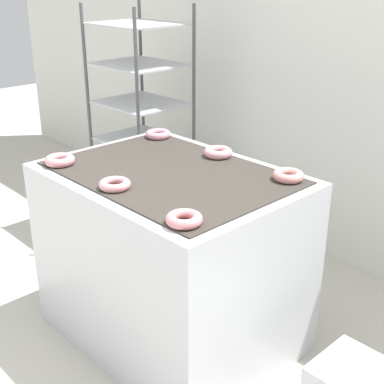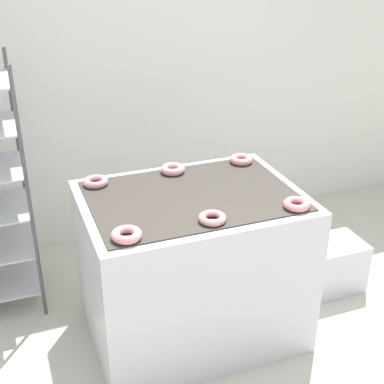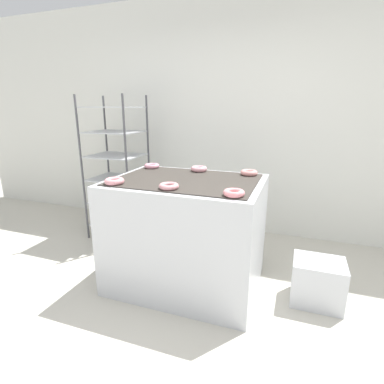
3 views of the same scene
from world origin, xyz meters
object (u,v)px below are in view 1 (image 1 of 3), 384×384
donut_near_left (60,160)px  donut_far_right (288,176)px  donut_near_right (184,219)px  donut_far_center (218,152)px  baking_rack_cart (141,122)px  donut_far_left (158,134)px  fryer_machine (171,257)px  donut_near_center (115,184)px

donut_near_left → donut_far_right: size_ratio=1.03×
donut_near_right → donut_far_center: donut_far_center is taller
baking_rack_cart → donut_far_right: 1.69m
donut_far_right → donut_far_left: bearing=-179.9°
fryer_machine → donut_near_left: (-0.47, -0.34, 0.51)m
donut_near_center → donut_far_left: donut_far_left is taller
donut_near_center → donut_near_right: donut_near_right is taller
donut_far_center → donut_far_left: bearing=-179.0°
fryer_machine → baking_rack_cart: (-1.17, 0.74, 0.37)m
donut_near_right → donut_near_center: bearing=177.7°
baking_rack_cart → donut_far_left: baking_rack_cart is taller
fryer_machine → baking_rack_cart: baking_rack_cart is taller
donut_far_left → donut_far_right: (0.95, 0.00, 0.00)m
fryer_machine → donut_near_right: size_ratio=8.58×
donut_far_left → donut_near_left: bearing=-88.5°
baking_rack_cart → donut_far_right: (1.63, -0.40, 0.14)m
donut_near_left → donut_near_right: bearing=-0.4°
fryer_machine → donut_far_left: bearing=145.6°
fryer_machine → donut_near_left: bearing=-144.4°
donut_near_right → donut_far_left: donut_near_right is taller
baking_rack_cart → donut_near_left: (0.70, -1.07, 0.14)m
donut_near_center → donut_near_right: (0.49, -0.02, 0.00)m
fryer_machine → donut_near_center: bearing=-91.7°
donut_far_left → donut_far_right: donut_far_right is taller
donut_near_right → donut_far_right: donut_far_right is taller
donut_near_right → donut_far_center: 0.84m
donut_near_right → donut_far_center: bearing=125.1°
baking_rack_cart → donut_near_center: (1.16, -1.06, 0.13)m
fryer_machine → donut_far_left: (-0.49, 0.33, 0.50)m
baking_rack_cart → donut_near_left: baking_rack_cart is taller
donut_far_right → donut_near_center: bearing=-126.0°
fryer_machine → donut_far_right: donut_far_right is taller
baking_rack_cart → donut_near_center: bearing=-42.5°
donut_far_left → donut_far_center: donut_far_center is taller
donut_near_left → donut_near_center: bearing=1.6°
fryer_machine → donut_near_center: (-0.01, -0.32, 0.50)m
donut_near_left → fryer_machine: bearing=35.6°
donut_far_left → fryer_machine: bearing=-34.4°
donut_near_left → donut_far_center: bearing=55.5°
baking_rack_cart → fryer_machine: bearing=-32.3°
baking_rack_cart → donut_near_center: 1.58m
donut_near_center → donut_near_left: bearing=-178.4°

